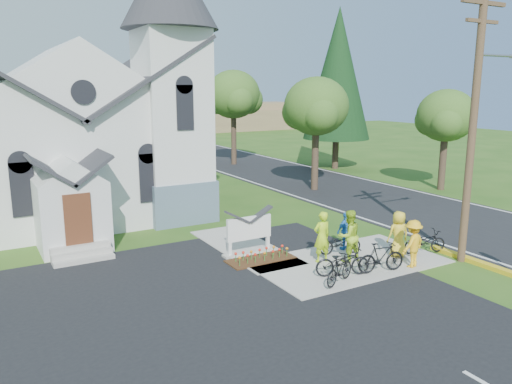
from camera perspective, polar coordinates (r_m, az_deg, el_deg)
ground at (r=17.81m, az=7.75°, el=-9.28°), size 120.00×120.00×0.00m
parking_lot at (r=13.18m, az=-12.33°, el=-17.41°), size 20.00×16.00×0.02m
road at (r=35.20m, az=5.73°, el=1.38°), size 8.00×90.00×0.02m
sidewalk at (r=19.06m, az=10.43°, el=-7.85°), size 7.00×4.00×0.05m
church at (r=26.01m, az=-19.59°, el=8.68°), size 12.35×12.00×13.00m
church_sign at (r=19.38m, az=-0.80°, el=-4.20°), size 2.20×0.40×1.70m
flower_bed at (r=18.94m, az=0.55°, el=-7.74°), size 2.60×1.10×0.07m
utility_pole at (r=19.48m, az=23.74°, el=7.97°), size 3.45×0.28×10.00m
tree_road_near at (r=31.33m, az=6.91°, el=9.64°), size 4.00×4.00×7.05m
tree_road_mid at (r=41.77m, az=-2.60°, el=11.04°), size 4.40×4.40×7.80m
tree_road_far at (r=33.33m, az=20.91°, el=8.09°), size 3.60×3.60×6.30m
conifer at (r=40.06m, az=9.35°, el=13.16°), size 5.20×5.20×12.40m
distant_hills at (r=70.83m, az=-19.08°, el=7.84°), size 61.00×10.00×5.60m
cyclist_0 at (r=18.57m, az=7.54°, el=-5.09°), size 0.71×0.48×1.91m
bike_0 at (r=17.47m, az=9.86°, el=-7.84°), size 2.03×1.28×1.01m
cyclist_1 at (r=18.79m, az=10.55°, el=-4.94°), size 0.95×0.75×1.94m
bike_1 at (r=16.78m, az=9.54°, el=-8.70°), size 1.70×1.05×0.99m
cyclist_2 at (r=20.14m, az=10.25°, el=-4.38°), size 0.92×0.42×1.54m
bike_2 at (r=19.66m, az=9.57°, el=-5.75°), size 1.79×1.08×0.89m
cyclist_3 at (r=18.79m, az=17.48°, el=-5.65°), size 1.23×0.87×1.73m
bike_3 at (r=18.05m, az=14.10°, el=-7.25°), size 1.87×0.86×1.08m
cyclist_4 at (r=19.74m, az=15.96°, el=-4.64°), size 0.97×0.74×1.77m
bike_4 at (r=20.56m, az=18.72°, el=-5.39°), size 1.86×1.08×0.92m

